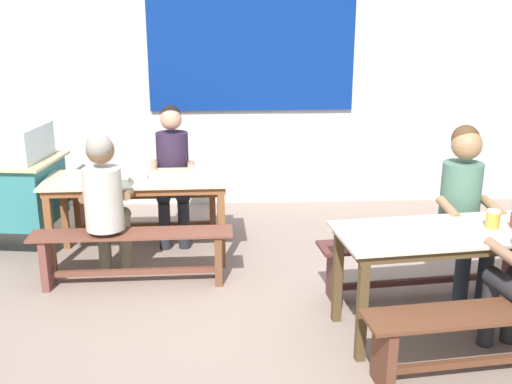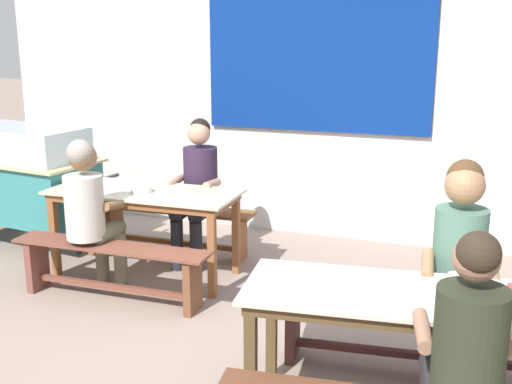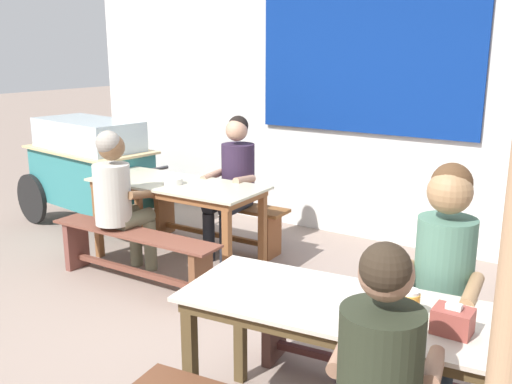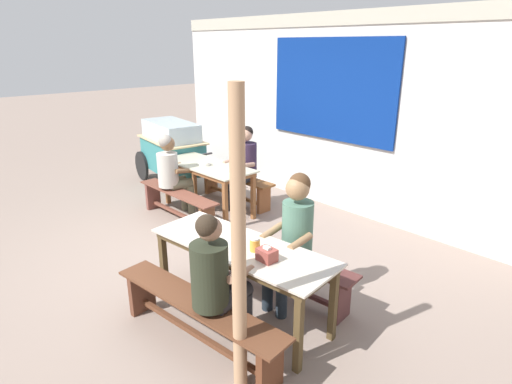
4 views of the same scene
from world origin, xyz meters
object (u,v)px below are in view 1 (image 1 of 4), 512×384
dining_table_far (138,186)px  bench_far_back (147,205)px  person_left_back_turned (105,198)px  condiment_jar (493,219)px  person_right_near_table (464,201)px  bench_near_front (509,331)px  bench_near_back (428,257)px  bench_far_front (133,251)px  person_center_facing (173,165)px  dining_table_near (469,240)px  soup_bowl (138,177)px

dining_table_far → bench_far_back: 0.68m
person_left_back_turned → condiment_jar: (2.79, -0.88, 0.08)m
dining_table_far → person_right_near_table: bearing=-18.8°
bench_near_front → bench_near_back: bearing=96.9°
person_right_near_table → condiment_jar: person_right_near_table is taller
condiment_jar → person_left_back_turned: bearing=162.4°
bench_far_back → bench_near_front: (2.52, -2.55, -0.01)m
person_right_near_table → bench_far_front: bearing=173.1°
bench_near_back → condiment_jar: 0.78m
bench_near_back → person_right_near_table: bearing=-9.1°
bench_near_back → person_center_facing: (-2.10, 1.35, 0.43)m
person_right_near_table → person_left_back_turned: 2.81m
bench_far_back → bench_near_front: bearing=-45.4°
person_left_back_turned → condiment_jar: size_ratio=10.15×
dining_table_near → person_right_near_table: 0.56m
dining_table_far → person_right_near_table: (2.59, -0.88, 0.10)m
dining_table_near → person_center_facing: size_ratio=1.45×
bench_far_front → dining_table_near: bearing=-19.2°
dining_table_near → bench_far_back: (-2.45, 1.99, -0.37)m
person_center_facing → bench_far_back: bearing=166.4°
dining_table_far → condiment_jar: size_ratio=13.07×
bench_near_back → soup_bowl: soup_bowl is taller
bench_far_back → person_center_facing: bearing=-13.6°
dining_table_far → person_right_near_table: size_ratio=1.21×
bench_far_front → person_right_near_table: (2.58, -0.31, 0.49)m
bench_near_back → person_left_back_turned: person_left_back_turned is taller
dining_table_far → person_left_back_turned: size_ratio=1.29×
soup_bowl → person_left_back_turned: bearing=-114.5°
dining_table_far → person_left_back_turned: 0.55m
person_center_facing → soup_bowl: bearing=-113.9°
bench_far_back → person_left_back_turned: bearing=-99.0°
bench_far_front → condiment_jar: size_ratio=13.04×
dining_table_near → person_right_near_table: size_ratio=1.40×
dining_table_near → bench_near_back: 0.68m
dining_table_near → condiment_jar: (0.16, 0.02, 0.14)m
bench_far_back → dining_table_far: bearing=-88.4°
bench_near_back → condiment_jar: condiment_jar is taller
bench_near_front → bench_far_back: bearing=134.6°
bench_near_back → person_center_facing: 2.54m
bench_far_front → bench_near_front: 2.86m
bench_near_back → soup_bowl: (-2.35, 0.79, 0.48)m
dining_table_near → person_left_back_turned: (-2.63, 0.91, 0.06)m
dining_table_far → dining_table_near: 2.82m
dining_table_far → bench_near_front: (2.51, -1.98, -0.37)m
bench_far_back → dining_table_near: bearing=-39.0°
person_right_near_table → soup_bowl: 2.71m
dining_table_far → condiment_jar: bearing=-28.2°
condiment_jar → person_center_facing: bearing=140.9°
person_center_facing → bench_near_front: bearing=-48.0°
dining_table_far → soup_bowl: (0.02, -0.06, 0.11)m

